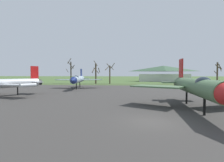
{
  "coord_description": "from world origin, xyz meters",
  "views": [
    {
      "loc": [
        -1.57,
        -13.9,
        3.68
      ],
      "look_at": [
        -4.64,
        15.74,
        2.55
      ],
      "focal_mm": 29.15,
      "sensor_mm": 36.0,
      "label": 1
    }
  ],
  "objects": [
    {
      "name": "bare_tree_left_of_center",
      "position": [
        -14.69,
        53.52,
        4.19
      ],
      "size": [
        2.83,
        2.8,
        8.72
      ],
      "color": "brown",
      "rests_on": "ground"
    },
    {
      "name": "bare_tree_center",
      "position": [
        -9.41,
        53.76,
        4.18
      ],
      "size": [
        3.79,
        3.39,
        7.88
      ],
      "color": "brown",
      "rests_on": "ground"
    },
    {
      "name": "bare_tree_far_left",
      "position": [
        -25.38,
        56.46,
        4.95
      ],
      "size": [
        3.71,
        3.71,
        10.24
      ],
      "color": "#42382D",
      "rests_on": "ground"
    },
    {
      "name": "asphalt_apron",
      "position": [
        0.0,
        16.63,
        0.03
      ],
      "size": [
        73.64,
        55.45,
        0.05
      ],
      "primitive_type": "cube",
      "color": "#383533",
      "rests_on": "ground"
    },
    {
      "name": "grass_verge_strip",
      "position": [
        0.0,
        50.36,
        0.03
      ],
      "size": [
        133.64,
        12.0,
        0.06
      ],
      "primitive_type": "cube",
      "color": "#3A4D27",
      "rests_on": "ground"
    },
    {
      "name": "jet_fighter_rear_center",
      "position": [
        5.05,
        5.55,
        2.44
      ],
      "size": [
        13.63,
        17.32,
        5.79
      ],
      "color": "#4C6B47",
      "rests_on": "ground"
    },
    {
      "name": "visitor_building",
      "position": [
        14.92,
        80.43,
        3.99
      ],
      "size": [
        25.7,
        10.39,
        7.95
      ],
      "color": "beige",
      "rests_on": "ground"
    },
    {
      "name": "ground_plane",
      "position": [
        0.0,
        0.0,
        0.0
      ],
      "size": [
        600.0,
        600.0,
        0.0
      ],
      "primitive_type": "plane",
      "color": "#425B2D"
    },
    {
      "name": "jet_fighter_rear_left",
      "position": [
        -14.84,
        30.76,
        2.39
      ],
      "size": [
        12.12,
        16.73,
        5.18
      ],
      "color": "#8EA3B2",
      "rests_on": "ground"
    },
    {
      "name": "bare_tree_right_of_center",
      "position": [
        28.29,
        52.41,
        4.26
      ],
      "size": [
        2.47,
        2.04,
        7.8
      ],
      "color": "brown",
      "rests_on": "ground"
    }
  ]
}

